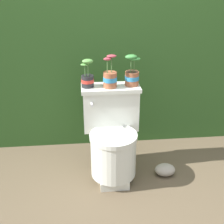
% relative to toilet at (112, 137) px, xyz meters
% --- Properties ---
extents(ground_plane, '(12.00, 12.00, 0.00)m').
position_rel_toilet_xyz_m(ground_plane, '(0.06, -0.05, -0.36)').
color(ground_plane, brown).
extents(hedge_backdrop, '(4.16, 0.88, 1.69)m').
position_rel_toilet_xyz_m(hedge_backdrop, '(0.06, 0.97, 0.49)').
color(hedge_backdrop, '#284C1E').
rests_on(hedge_backdrop, ground).
extents(toilet, '(0.47, 0.51, 0.74)m').
position_rel_toilet_xyz_m(toilet, '(0.00, 0.00, 0.00)').
color(toilet, silver).
rests_on(toilet, ground).
extents(potted_plant_left, '(0.10, 0.10, 0.23)m').
position_rel_toilet_xyz_m(potted_plant_left, '(-0.18, 0.14, 0.46)').
color(potted_plant_left, '#262628').
rests_on(potted_plant_left, toilet).
extents(potted_plant_midleft, '(0.11, 0.11, 0.26)m').
position_rel_toilet_xyz_m(potted_plant_midleft, '(-0.01, 0.11, 0.46)').
color(potted_plant_midleft, '#9E5638').
rests_on(potted_plant_midleft, toilet).
extents(potted_plant_middle, '(0.12, 0.11, 0.25)m').
position_rel_toilet_xyz_m(potted_plant_middle, '(0.17, 0.14, 0.47)').
color(potted_plant_middle, '#9E5638').
rests_on(potted_plant_middle, toilet).
extents(garden_stone, '(0.17, 0.14, 0.09)m').
position_rel_toilet_xyz_m(garden_stone, '(0.44, -0.06, -0.31)').
color(garden_stone, '#9E9384').
rests_on(garden_stone, ground).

